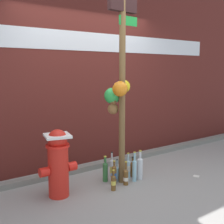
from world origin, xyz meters
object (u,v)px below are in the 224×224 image
bottle_6 (128,168)px  bottle_7 (105,171)px  bottle_9 (140,167)px  bottle_10 (121,167)px  bottle_3 (112,168)px  bottle_8 (133,168)px  memorial_post (120,73)px  fire_hydrant (58,162)px  bottle_1 (117,173)px  bottle_0 (126,177)px  bottle_2 (113,182)px  bottle_5 (114,174)px  bottle_4 (134,169)px

bottle_6 → bottle_7: 0.35m
bottle_9 → bottle_10: size_ratio=1.12×
bottle_3 → bottle_8: 0.31m
memorial_post → bottle_7: memorial_post is taller
fire_hydrant → bottle_3: 0.98m
bottle_7 → bottle_8: (0.44, -0.08, -0.03)m
bottle_1 → bottle_9: (0.31, -0.14, 0.06)m
bottle_0 → bottle_2: (-0.24, -0.05, -0.01)m
bottle_5 → bottle_9: (0.41, -0.07, 0.04)m
bottle_0 → bottle_7: size_ratio=0.91×
bottle_9 → bottle_3: bearing=131.7°
bottle_0 → bottle_7: 0.31m
bottle_10 → bottle_2: bearing=-140.0°
bottle_7 → bottle_10: bottle_10 is taller
bottle_2 → bottle_4: (0.42, 0.08, 0.06)m
fire_hydrant → bottle_7: bearing=4.4°
bottle_0 → bottle_2: bottle_0 is taller
memorial_post → bottle_1: (-0.01, 0.04, -1.40)m
memorial_post → bottle_2: (-0.24, -0.19, -1.41)m
bottle_6 → bottle_7: bearing=164.4°
bottle_2 → bottle_5: size_ratio=0.83×
bottle_3 → bottle_5: bottle_3 is taller
memorial_post → bottle_10: (0.11, 0.10, -1.36)m
bottle_2 → bottle_8: bottle_8 is taller
bottle_0 → bottle_4: size_ratio=0.78×
bottle_5 → bottle_3: bearing=61.6°
memorial_post → bottle_6: memorial_post is taller
bottle_3 → bottle_8: bearing=-34.0°
bottle_4 → bottle_6: bearing=94.0°
fire_hydrant → bottle_4: size_ratio=1.99×
bottle_1 → bottle_6: bottle_6 is taller
bottle_6 → bottle_0: bearing=-134.8°
fire_hydrant → bottle_2: fire_hydrant is taller
bottle_1 → bottle_6: (0.19, -0.01, 0.04)m
bottle_0 → bottle_1: 0.19m
bottle_5 → bottle_9: 0.42m
memorial_post → bottle_4: size_ratio=6.22×
bottle_3 → bottle_1: bearing=-100.6°
bottle_6 → bottle_8: (0.10, 0.02, -0.03)m
bottle_2 → bottle_8: bearing=24.5°
bottle_1 → bottle_3: bottle_3 is taller
bottle_2 → bottle_6: bearing=28.0°
bottle_5 → bottle_8: bottle_5 is taller
bottle_1 → bottle_3: bearing=79.4°
bottle_2 → bottle_6: 0.47m
bottle_3 → bottle_4: bearing=-63.4°
bottle_2 → bottle_7: (0.08, 0.31, 0.04)m
bottle_6 → bottle_2: bearing=-152.0°
bottle_9 → fire_hydrant: bearing=172.4°
bottle_7 → bottle_9: 0.51m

